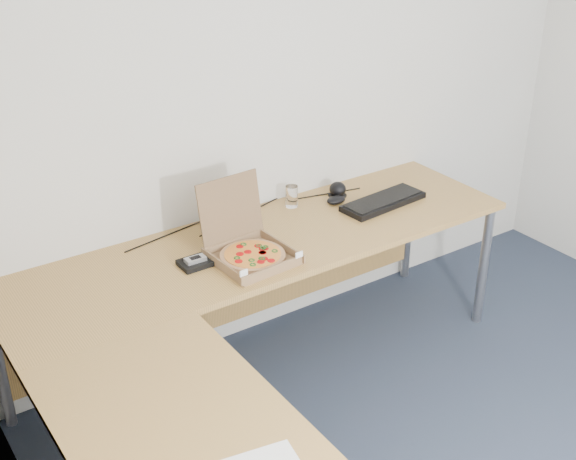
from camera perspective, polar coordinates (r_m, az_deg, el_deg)
desk at (r=3.08m, az=-2.60°, el=-5.90°), size 2.50×2.20×0.73m
pizza_box at (r=3.35m, az=-2.86°, el=-1.60°), size 0.32×0.38×0.33m
drinking_glass at (r=3.84m, az=0.28°, el=2.56°), size 0.06×0.06×0.11m
keyboard at (r=3.90m, az=7.17°, el=2.13°), size 0.48×0.21×0.03m
mouse at (r=3.89m, az=3.64°, el=2.27°), size 0.11×0.08×0.04m
wallet at (r=3.34m, az=-7.02°, el=-2.49°), size 0.14×0.11×0.02m
phone at (r=3.33m, az=-6.99°, el=-2.21°), size 0.09×0.05×0.02m
dome_speaker at (r=3.97m, az=3.76°, el=3.14°), size 0.10×0.10×0.08m
cable_bundle at (r=3.76m, az=-3.44°, el=1.11°), size 0.64×0.13×0.01m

